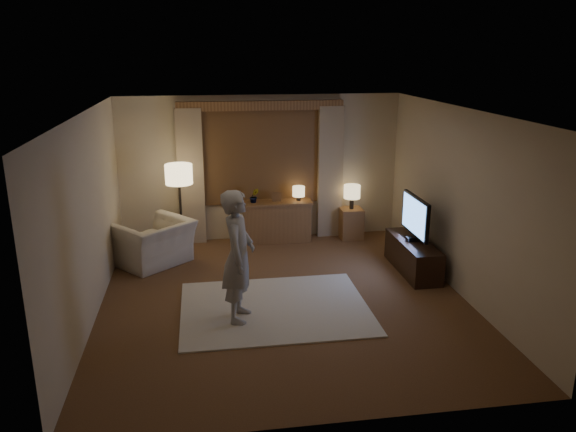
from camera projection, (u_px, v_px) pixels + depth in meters
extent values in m
cube|color=brown|center=(284.00, 300.00, 7.84)|extent=(5.00, 5.50, 0.02)
cube|color=silver|center=(283.00, 110.00, 7.09)|extent=(5.00, 5.50, 0.02)
cube|color=beige|center=(261.00, 168.00, 10.08)|extent=(5.00, 0.02, 2.60)
cube|color=beige|center=(330.00, 297.00, 4.85)|extent=(5.00, 0.02, 2.60)
cube|color=beige|center=(88.00, 218.00, 7.09)|extent=(0.02, 5.50, 2.60)
cube|color=beige|center=(461.00, 202.00, 7.84)|extent=(0.02, 5.50, 2.60)
cube|color=black|center=(261.00, 155.00, 9.98)|extent=(2.00, 0.01, 1.70)
cube|color=brown|center=(261.00, 155.00, 9.97)|extent=(2.08, 0.04, 1.78)
cube|color=tan|center=(191.00, 177.00, 9.82)|extent=(0.45, 0.12, 2.40)
cube|color=tan|center=(330.00, 173.00, 10.19)|extent=(0.45, 0.12, 2.40)
cube|color=brown|center=(261.00, 106.00, 9.67)|extent=(2.90, 0.14, 0.16)
cube|color=beige|center=(275.00, 308.00, 7.55)|extent=(2.50, 2.00, 0.02)
cube|color=brown|center=(277.00, 222.00, 10.14)|extent=(1.20, 0.40, 0.70)
cube|color=brown|center=(277.00, 198.00, 10.01)|extent=(0.16, 0.02, 0.20)
imported|color=#999999|center=(254.00, 196.00, 9.94)|extent=(0.17, 0.13, 0.30)
cylinder|color=black|center=(299.00, 199.00, 10.08)|extent=(0.08, 0.08, 0.12)
cylinder|color=#FFDD99|center=(299.00, 191.00, 10.04)|extent=(0.22, 0.22, 0.18)
cylinder|color=black|center=(183.00, 252.00, 9.62)|extent=(0.33, 0.33, 0.03)
cylinder|color=black|center=(181.00, 219.00, 9.44)|extent=(0.04, 0.04, 1.23)
cylinder|color=#FFDD99|center=(179.00, 174.00, 9.23)|extent=(0.45, 0.45, 0.33)
imported|color=beige|center=(154.00, 243.00, 9.03)|extent=(1.47, 1.46, 0.72)
cube|color=brown|center=(351.00, 223.00, 10.32)|extent=(0.40, 0.40, 0.56)
cylinder|color=black|center=(352.00, 203.00, 10.21)|extent=(0.08, 0.08, 0.20)
cylinder|color=#FFDD99|center=(352.00, 192.00, 10.14)|extent=(0.30, 0.30, 0.24)
cube|color=black|center=(413.00, 256.00, 8.77)|extent=(0.45, 1.40, 0.50)
cube|color=black|center=(414.00, 239.00, 8.69)|extent=(0.24, 0.11, 0.07)
cube|color=black|center=(416.00, 216.00, 8.58)|extent=(0.05, 0.98, 0.60)
cube|color=#5B9CF9|center=(414.00, 216.00, 8.57)|extent=(0.00, 0.91, 0.54)
imported|color=#ABA49E|center=(238.00, 256.00, 7.01)|extent=(0.54, 0.70, 1.70)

